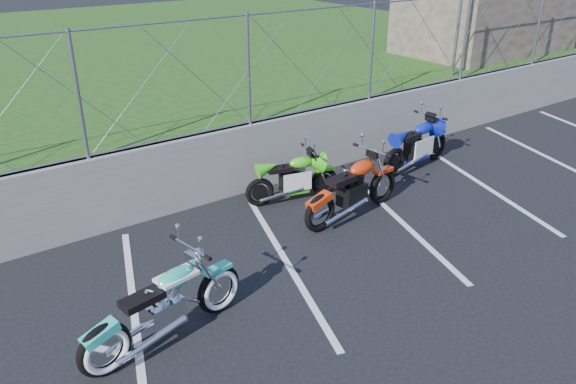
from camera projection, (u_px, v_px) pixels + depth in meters
ground at (326, 289)px, 7.84m from camera, size 90.00×90.00×0.00m
retaining_wall at (204, 169)px, 10.15m from camera, size 30.00×0.22×1.30m
grass_field at (53, 70)px, 17.52m from camera, size 30.00×20.00×1.30m
stone_building at (486, 20)px, 16.54m from camera, size 5.00×3.00×1.80m
chain_link_fence at (198, 78)px, 9.46m from camera, size 28.00×0.03×2.00m
sign_pole at (460, 13)px, 13.36m from camera, size 0.08×0.08×3.00m
parking_lines at (344, 236)px, 9.21m from camera, size 18.29×4.31×0.01m
cruiser_turquoise at (167, 308)px, 6.70m from camera, size 2.27×0.72×1.14m
naked_orange at (354, 190)px, 9.68m from camera, size 2.28×0.77×1.14m
sportbike_green at (294, 180)px, 10.30m from camera, size 1.81×0.65×0.95m
sportbike_blue at (417, 146)px, 11.73m from camera, size 2.10×0.75×1.09m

